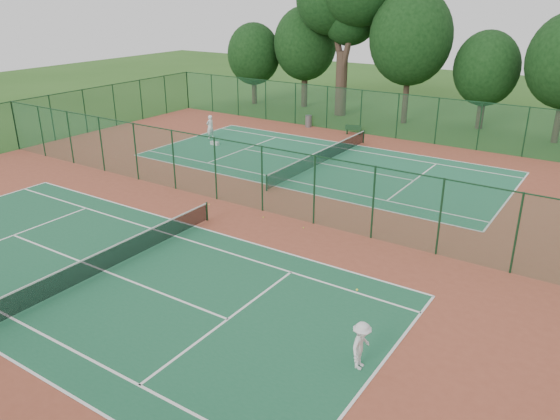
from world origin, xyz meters
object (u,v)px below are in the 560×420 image
object	(u,v)px
player_far	(210,127)
trash_bin	(309,121)
player_near	(361,346)
bench	(353,129)
kit_bag	(215,143)

from	to	relation	value
player_far	trash_bin	xyz separation A→B (m)	(4.39, 7.51, -0.42)
player_near	bench	bearing A→B (deg)	24.03
player_near	kit_bag	distance (m)	26.86
player_far	bench	world-z (taller)	player_far
player_near	player_far	distance (m)	28.93
player_near	bench	world-z (taller)	player_near
player_far	bench	xyz separation A→B (m)	(8.72, 7.22, -0.50)
player_far	trash_bin	bearing A→B (deg)	158.75
player_far	bench	bearing A→B (deg)	138.70
trash_bin	kit_bag	world-z (taller)	trash_bin
bench	kit_bag	world-z (taller)	bench
player_far	kit_bag	bearing A→B (deg)	57.90
trash_bin	bench	size ratio (longest dim) A/B	0.74
bench	kit_bag	xyz separation A→B (m)	(-7.16, -8.59, -0.28)
player_near	trash_bin	bearing A→B (deg)	30.80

